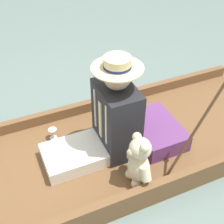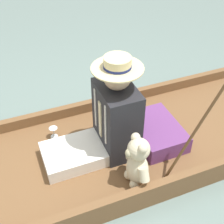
# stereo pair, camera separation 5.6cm
# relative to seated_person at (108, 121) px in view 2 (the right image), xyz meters

# --- Properties ---
(ground_plane) EXTENTS (16.00, 16.00, 0.00)m
(ground_plane) POSITION_rel_seated_person_xyz_m (0.01, 0.10, -0.41)
(ground_plane) COLOR slate
(punt_boat) EXTENTS (1.11, 3.34, 0.20)m
(punt_boat) POSITION_rel_seated_person_xyz_m (0.01, 0.10, -0.34)
(punt_boat) COLOR brown
(punt_boat) RESTS_ON ground_plane
(seat_cushion) EXTENTS (0.51, 0.36, 0.14)m
(seat_cushion) POSITION_rel_seated_person_xyz_m (-0.03, -0.42, -0.23)
(seat_cushion) COLOR #6B3875
(seat_cushion) RESTS_ON punt_boat
(seated_person) EXTENTS (0.39, 0.77, 0.82)m
(seated_person) POSITION_rel_seated_person_xyz_m (0.00, 0.00, 0.00)
(seated_person) COLOR white
(seated_person) RESTS_ON punt_boat
(teddy_bear) EXTENTS (0.30, 0.17, 0.42)m
(teddy_bear) POSITION_rel_seated_person_xyz_m (-0.37, -0.07, -0.10)
(teddy_bear) COLOR beige
(teddy_bear) RESTS_ON punt_boat
(wine_glass) EXTENTS (0.07, 0.07, 0.10)m
(wine_glass) POSITION_rel_seated_person_xyz_m (0.30, 0.37, -0.23)
(wine_glass) COLOR silver
(wine_glass) RESTS_ON punt_boat
(walking_cane) EXTENTS (0.04, 0.41, 0.87)m
(walking_cane) POSITION_rel_seated_person_xyz_m (-0.45, -0.48, 0.20)
(walking_cane) COLOR brown
(walking_cane) RESTS_ON punt_boat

